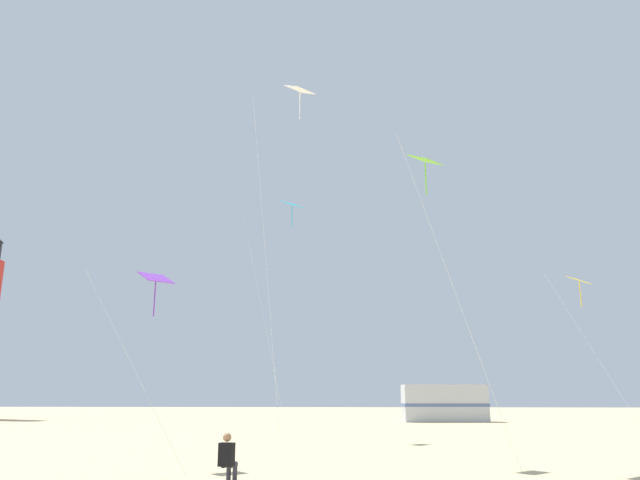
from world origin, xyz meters
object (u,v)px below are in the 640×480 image
(kite_diamond_gold, at_px, (580,286))
(rv_van_silver, at_px, (444,403))
(kite_diamond_lime, at_px, (427,170))
(kite_diamond_violet, at_px, (155,283))
(kite_diamond_cyan, at_px, (290,214))
(kite_flyer_standing, at_px, (228,457))
(kite_diamond_white, at_px, (297,106))

(kite_diamond_gold, distance_m, rv_van_silver, 22.47)
(kite_diamond_lime, relative_size, kite_diamond_violet, 1.68)
(kite_diamond_cyan, height_order, kite_diamond_lime, kite_diamond_cyan)
(kite_flyer_standing, bearing_deg, kite_diamond_lime, -132.28)
(kite_flyer_standing, xyz_separation_m, rv_van_silver, (9.81, 34.65, 0.78))
(kite_diamond_white, bearing_deg, kite_diamond_gold, 30.29)
(kite_flyer_standing, xyz_separation_m, kite_diamond_lime, (5.38, 3.88, 8.43))
(kite_diamond_gold, xyz_separation_m, rv_van_silver, (-3.38, 21.55, -5.42))
(kite_diamond_lime, distance_m, kite_diamond_violet, 9.31)
(kite_diamond_white, height_order, rv_van_silver, kite_diamond_white)
(kite_flyer_standing, xyz_separation_m, kite_diamond_white, (0.93, 5.95, 11.87))
(kite_flyer_standing, distance_m, rv_van_silver, 36.02)
(kite_flyer_standing, height_order, kite_diamond_white, kite_diamond_white)
(kite_diamond_white, relative_size, rv_van_silver, 2.03)
(kite_diamond_cyan, height_order, kite_diamond_violet, kite_diamond_cyan)
(rv_van_silver, bearing_deg, kite_diamond_lime, -102.23)
(kite_flyer_standing, relative_size, kite_diamond_white, 0.09)
(kite_diamond_gold, bearing_deg, kite_flyer_standing, -135.18)
(kite_diamond_cyan, bearing_deg, kite_diamond_violet, -104.25)
(kite_diamond_cyan, relative_size, rv_van_silver, 1.77)
(kite_diamond_gold, relative_size, kite_diamond_violet, 1.27)
(kite_diamond_violet, bearing_deg, kite_diamond_cyan, 75.75)
(kite_flyer_standing, distance_m, kite_diamond_lime, 10.72)
(kite_diamond_cyan, xyz_separation_m, rv_van_silver, (10.07, 19.87, -9.54))
(kite_diamond_gold, distance_m, kite_diamond_lime, 12.29)
(kite_diamond_white, bearing_deg, kite_diamond_lime, -24.90)
(kite_diamond_cyan, relative_size, kite_diamond_violet, 2.04)
(kite_diamond_lime, bearing_deg, kite_diamond_gold, 49.75)
(kite_flyer_standing, relative_size, kite_diamond_cyan, 0.10)
(kite_diamond_gold, height_order, kite_diamond_lime, kite_diamond_lime)
(kite_diamond_cyan, xyz_separation_m, kite_diamond_lime, (5.64, -10.90, -1.89))
(kite_flyer_standing, height_order, kite_diamond_lime, kite_diamond_lime)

